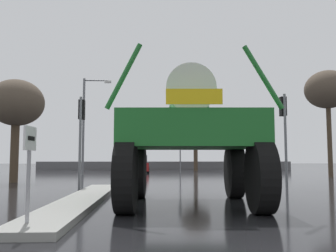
# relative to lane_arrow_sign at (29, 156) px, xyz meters

# --- Properties ---
(ground_plane) EXTENTS (120.00, 120.00, 0.00)m
(ground_plane) POSITION_rel_lane_arrow_sign_xyz_m (3.60, 15.00, -1.35)
(ground_plane) COLOR black
(median_island) EXTENTS (1.11, 10.12, 0.15)m
(median_island) POSITION_rel_lane_arrow_sign_xyz_m (0.18, 4.20, -1.27)
(median_island) COLOR gray
(median_island) RESTS_ON ground
(lane_arrow_sign) EXTENTS (0.07, 0.60, 1.74)m
(lane_arrow_sign) POSITION_rel_lane_arrow_sign_xyz_m (0.00, 0.00, 0.00)
(lane_arrow_sign) COLOR #99999E
(lane_arrow_sign) RESTS_ON median_island
(oversize_sprayer) EXTENTS (4.25, 5.40, 4.05)m
(oversize_sprayer) POSITION_rel_lane_arrow_sign_xyz_m (3.29, 3.59, 0.56)
(oversize_sprayer) COLOR black
(oversize_sprayer) RESTS_ON ground
(sedan_ahead) EXTENTS (2.25, 4.27, 1.52)m
(sedan_ahead) POSITION_rel_lane_arrow_sign_xyz_m (0.88, 25.62, -0.63)
(sedan_ahead) COLOR maroon
(sedan_ahead) RESTS_ON ground
(traffic_signal_near_left) EXTENTS (0.24, 0.54, 3.88)m
(traffic_signal_near_left) POSITION_rel_lane_arrow_sign_xyz_m (-0.78, 8.77, 1.48)
(traffic_signal_near_left) COLOR slate
(traffic_signal_near_left) RESTS_ON ground
(traffic_signal_near_right) EXTENTS (0.24, 0.54, 4.07)m
(traffic_signal_near_right) POSITION_rel_lane_arrow_sign_xyz_m (7.96, 8.77, 1.62)
(traffic_signal_near_right) COLOR slate
(traffic_signal_near_right) RESTS_ON ground
(traffic_signal_far_left) EXTENTS (0.24, 0.55, 3.90)m
(traffic_signal_far_left) POSITION_rel_lane_arrow_sign_xyz_m (4.67, 25.15, 1.50)
(traffic_signal_far_left) COLOR slate
(traffic_signal_far_left) RESTS_ON ground
(streetlight_far_left) EXTENTS (2.16, 0.24, 7.44)m
(streetlight_far_left) POSITION_rel_lane_arrow_sign_xyz_m (-2.88, 21.34, 2.85)
(streetlight_far_left) COLOR slate
(streetlight_far_left) RESTS_ON ground
(bare_tree_left) EXTENTS (2.96, 2.96, 5.55)m
(bare_tree_left) POSITION_rel_lane_arrow_sign_xyz_m (-5.15, 13.13, 2.87)
(bare_tree_left) COLOR #473828
(bare_tree_left) RESTS_ON ground
(bare_tree_right) EXTENTS (3.07, 3.07, 7.29)m
(bare_tree_right) POSITION_rel_lane_arrow_sign_xyz_m (14.24, 17.40, 4.57)
(bare_tree_right) COLOR #473828
(bare_tree_right) RESTS_ON ground
(bare_tree_far_center) EXTENTS (2.92, 2.92, 6.01)m
(bare_tree_far_center) POSITION_rel_lane_arrow_sign_xyz_m (6.50, 29.02, 3.35)
(bare_tree_far_center) COLOR #473828
(bare_tree_far_center) RESTS_ON ground
(roadside_barrier) EXTENTS (26.97, 0.24, 0.90)m
(roadside_barrier) POSITION_rel_lane_arrow_sign_xyz_m (3.60, 31.98, -0.90)
(roadside_barrier) COLOR #59595B
(roadside_barrier) RESTS_ON ground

